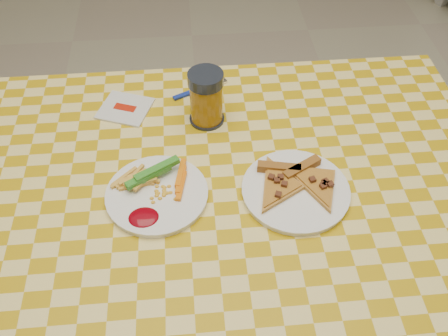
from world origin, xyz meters
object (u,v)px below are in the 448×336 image
at_px(plate_right, 295,191).
at_px(drink_glass, 206,98).
at_px(plate_left, 157,195).
at_px(table, 213,211).

distance_m(plate_right, drink_glass, 0.31).
height_order(plate_left, drink_glass, drink_glass).
relative_size(plate_left, drink_glass, 1.54).
distance_m(table, plate_right, 0.19).
bearing_deg(drink_glass, plate_left, -117.20).
bearing_deg(table, plate_left, -175.11).
distance_m(table, plate_left, 0.14).
distance_m(table, drink_glass, 0.27).
relative_size(table, drink_glass, 9.32).
bearing_deg(drink_glass, table, -90.85).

